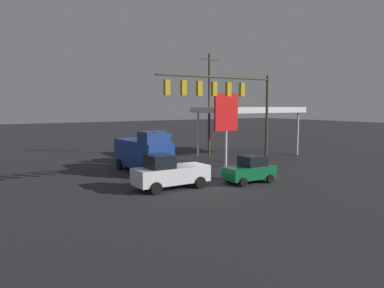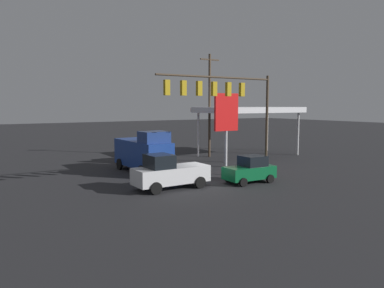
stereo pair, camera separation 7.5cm
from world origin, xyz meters
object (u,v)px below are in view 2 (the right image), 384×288
(hatchback_crossing, at_px, (250,170))
(sedan_far, at_px, (137,152))
(traffic_signal_assembly, at_px, (224,97))
(price_sign, at_px, (226,115))
(utility_pole, at_px, (210,103))
(pickup_parked, at_px, (169,173))
(delivery_truck, at_px, (144,152))

(hatchback_crossing, bearing_deg, sedan_far, -76.18)
(traffic_signal_assembly, distance_m, price_sign, 7.12)
(utility_pole, height_order, pickup_parked, utility_pole)
(price_sign, xyz_separation_m, delivery_truck, (7.53, -1.54, -3.06))
(hatchback_crossing, bearing_deg, delivery_truck, -56.91)
(delivery_truck, relative_size, sedan_far, 1.52)
(price_sign, height_order, sedan_far, price_sign)
(utility_pole, height_order, sedan_far, utility_pole)
(price_sign, xyz_separation_m, pickup_parked, (8.71, 5.08, -3.65))
(price_sign, relative_size, delivery_truck, 0.98)
(sedan_far, bearing_deg, utility_pole, 87.09)
(traffic_signal_assembly, bearing_deg, delivery_truck, -65.72)
(price_sign, height_order, delivery_truck, price_sign)
(traffic_signal_assembly, height_order, pickup_parked, traffic_signal_assembly)
(utility_pole, distance_m, sedan_far, 9.55)
(sedan_far, bearing_deg, delivery_truck, -15.06)
(delivery_truck, bearing_deg, sedan_far, 160.02)
(traffic_signal_assembly, bearing_deg, price_sign, -129.00)
(traffic_signal_assembly, bearing_deg, sedan_far, -84.64)
(delivery_truck, bearing_deg, utility_pole, 114.17)
(price_sign, bearing_deg, hatchback_crossing, 67.24)
(pickup_parked, bearing_deg, sedan_far, -104.78)
(pickup_parked, bearing_deg, delivery_truck, -100.72)
(utility_pole, bearing_deg, hatchback_crossing, 67.57)
(utility_pole, xyz_separation_m, delivery_truck, (10.10, 4.80, -4.14))
(delivery_truck, bearing_deg, pickup_parked, -11.42)
(pickup_parked, height_order, hatchback_crossing, pickup_parked)
(traffic_signal_assembly, distance_m, hatchback_crossing, 5.63)
(traffic_signal_assembly, height_order, sedan_far, traffic_signal_assembly)
(traffic_signal_assembly, relative_size, price_sign, 1.46)
(pickup_parked, xyz_separation_m, hatchback_crossing, (-6.00, 1.38, -0.16))
(utility_pole, height_order, price_sign, utility_pole)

